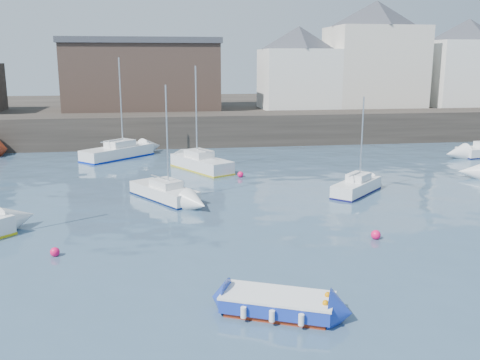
{
  "coord_description": "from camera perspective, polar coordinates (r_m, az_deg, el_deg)",
  "views": [
    {
      "loc": [
        -4.44,
        -17.17,
        8.15
      ],
      "look_at": [
        0.0,
        12.0,
        1.5
      ],
      "focal_mm": 40.0,
      "sensor_mm": 36.0,
      "label": 1
    }
  ],
  "objects": [
    {
      "name": "bldg_east_d",
      "position": [
        60.67,
        6.22,
        11.88
      ],
      "size": [
        11.14,
        11.14,
        8.95
      ],
      "color": "white",
      "rests_on": "land_strip"
    },
    {
      "name": "sailboat_b",
      "position": [
        32.23,
        -8.09,
        -1.26
      ],
      "size": [
        4.23,
        5.35,
        6.77
      ],
      "color": "white",
      "rests_on": "ground"
    },
    {
      "name": "buoy_mid",
      "position": [
        25.81,
        14.26,
        -6.11
      ],
      "size": [
        0.45,
        0.45,
        0.45
      ],
      "primitive_type": "sphere",
      "color": "#FF0F58",
      "rests_on": "ground"
    },
    {
      "name": "buoy_near",
      "position": [
        24.25,
        -19.11,
        -7.67
      ],
      "size": [
        0.4,
        0.4,
        0.4
      ],
      "primitive_type": "sphere",
      "color": "#FF0F58",
      "rests_on": "ground"
    },
    {
      "name": "sailboat_f",
      "position": [
        40.39,
        -4.17,
        1.81
      ],
      "size": [
        4.56,
        6.12,
        7.73
      ],
      "color": "white",
      "rests_on": "ground"
    },
    {
      "name": "water",
      "position": [
        19.52,
        5.43,
        -12.04
      ],
      "size": [
        220.0,
        220.0,
        0.0
      ],
      "primitive_type": "plane",
      "color": "#2D4760",
      "rests_on": "ground"
    },
    {
      "name": "sailboat_c",
      "position": [
        34.02,
        12.35,
        -0.67
      ],
      "size": [
        4.21,
        4.25,
        5.97
      ],
      "color": "white",
      "rests_on": "ground"
    },
    {
      "name": "quay_wall",
      "position": [
        52.78,
        -3.78,
        5.43
      ],
      "size": [
        90.0,
        5.0,
        3.0
      ],
      "primitive_type": "cube",
      "color": "#28231E",
      "rests_on": "ground"
    },
    {
      "name": "bldg_east_b",
      "position": [
        68.55,
        22.96,
        11.48
      ],
      "size": [
        11.88,
        11.88,
        9.95
      ],
      "color": "white",
      "rests_on": "land_strip"
    },
    {
      "name": "land_strip",
      "position": [
        70.64,
        -5.05,
        7.16
      ],
      "size": [
        90.0,
        32.0,
        2.8
      ],
      "primitive_type": "cube",
      "color": "#28231E",
      "rests_on": "ground"
    },
    {
      "name": "buoy_far",
      "position": [
        38.0,
        0.05,
        0.31
      ],
      "size": [
        0.42,
        0.42,
        0.42
      ],
      "primitive_type": "sphere",
      "color": "#FF0F58",
      "rests_on": "ground"
    },
    {
      "name": "bldg_east_a",
      "position": [
        64.02,
        14.15,
        12.91
      ],
      "size": [
        13.36,
        13.36,
        11.8
      ],
      "color": "beige",
      "rests_on": "land_strip"
    },
    {
      "name": "warehouse",
      "position": [
        60.21,
        -10.33,
        11.04
      ],
      "size": [
        16.4,
        10.4,
        7.6
      ],
      "color": "#3D2D26",
      "rests_on": "land_strip"
    },
    {
      "name": "blue_dinghy",
      "position": [
        17.93,
        4.02,
        -12.98
      ],
      "size": [
        3.97,
        2.92,
        0.69
      ],
      "color": "maroon",
      "rests_on": "ground"
    },
    {
      "name": "sailboat_h",
      "position": [
        46.44,
        -12.92,
        2.95
      ],
      "size": [
        6.09,
        6.01,
        8.35
      ],
      "color": "white",
      "rests_on": "ground"
    }
  ]
}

